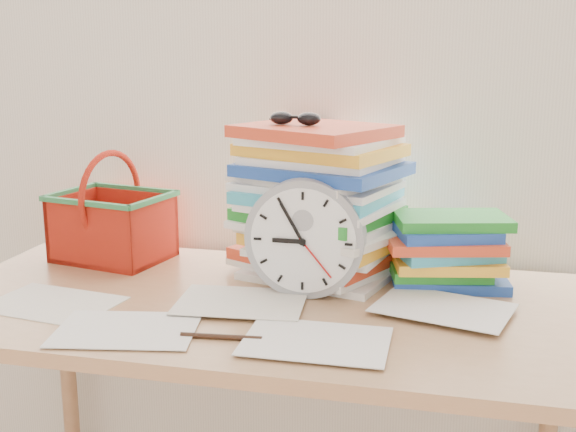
% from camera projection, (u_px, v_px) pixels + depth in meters
% --- Properties ---
extents(curtain, '(2.40, 0.01, 2.50)m').
position_uv_depth(curtain, '(298.00, 37.00, 1.77)').
color(curtain, white).
rests_on(curtain, room_shell).
extents(desk, '(1.40, 0.70, 0.75)m').
position_uv_depth(desk, '(258.00, 333.00, 1.56)').
color(desk, '#AB7B50').
rests_on(desk, ground).
extents(paper_stack, '(0.45, 0.41, 0.35)m').
position_uv_depth(paper_stack, '(320.00, 201.00, 1.68)').
color(paper_stack, white).
rests_on(paper_stack, desk).
extents(clock, '(0.26, 0.05, 0.26)m').
position_uv_depth(clock, '(305.00, 238.00, 1.54)').
color(clock, '#93959A').
rests_on(clock, desk).
extents(sunglasses, '(0.15, 0.13, 0.03)m').
position_uv_depth(sunglasses, '(295.00, 118.00, 1.62)').
color(sunglasses, black).
rests_on(sunglasses, paper_stack).
extents(book_stack, '(0.32, 0.28, 0.16)m').
position_uv_depth(book_stack, '(446.00, 250.00, 1.62)').
color(book_stack, white).
rests_on(book_stack, desk).
extents(basket, '(0.31, 0.26, 0.27)m').
position_uv_depth(basket, '(112.00, 207.00, 1.81)').
color(basket, red).
rests_on(basket, desk).
extents(pen, '(0.15, 0.02, 0.01)m').
position_uv_depth(pen, '(221.00, 337.00, 1.33)').
color(pen, black).
rests_on(pen, desk).
extents(scattered_papers, '(1.26, 0.42, 0.02)m').
position_uv_depth(scattered_papers, '(258.00, 298.00, 1.54)').
color(scattered_papers, white).
rests_on(scattered_papers, desk).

